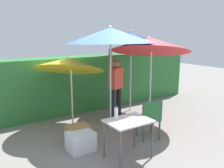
{
  "coord_description": "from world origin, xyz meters",
  "views": [
    {
      "loc": [
        -3.08,
        -4.33,
        2.26
      ],
      "look_at": [
        0.0,
        0.3,
        1.1
      ],
      "focal_mm": 38.54,
      "sensor_mm": 36.0,
      "label": 1
    }
  ],
  "objects_px": {
    "bottle_water": "(116,113)",
    "folding_table": "(128,125)",
    "umbrella_navy": "(110,36)",
    "umbrella_yellow": "(131,36)",
    "umbrella_rainbow": "(150,45)",
    "umbrella_orange": "(69,64)",
    "chair_plastic": "(149,117)",
    "person_vendor": "(116,84)",
    "crate_cardboard": "(78,134)",
    "cooler_box": "(81,141)"
  },
  "relations": [
    {
      "from": "umbrella_orange",
      "to": "crate_cardboard",
      "type": "distance_m",
      "value": 1.7
    },
    {
      "from": "chair_plastic",
      "to": "bottle_water",
      "type": "bearing_deg",
      "value": -168.33
    },
    {
      "from": "umbrella_yellow",
      "to": "person_vendor",
      "type": "xyz_separation_m",
      "value": [
        -0.76,
        -0.33,
        -1.26
      ]
    },
    {
      "from": "umbrella_navy",
      "to": "crate_cardboard",
      "type": "xyz_separation_m",
      "value": [
        -0.98,
        -0.26,
        -2.03
      ]
    },
    {
      "from": "person_vendor",
      "to": "chair_plastic",
      "type": "relative_size",
      "value": 2.11
    },
    {
      "from": "umbrella_navy",
      "to": "umbrella_yellow",
      "type": "bearing_deg",
      "value": 35.48
    },
    {
      "from": "folding_table",
      "to": "bottle_water",
      "type": "xyz_separation_m",
      "value": [
        -0.15,
        0.17,
        0.2
      ]
    },
    {
      "from": "crate_cardboard",
      "to": "folding_table",
      "type": "bearing_deg",
      "value": -64.6
    },
    {
      "from": "umbrella_rainbow",
      "to": "chair_plastic",
      "type": "distance_m",
      "value": 1.77
    },
    {
      "from": "umbrella_navy",
      "to": "chair_plastic",
      "type": "distance_m",
      "value": 1.99
    },
    {
      "from": "crate_cardboard",
      "to": "bottle_water",
      "type": "distance_m",
      "value": 1.16
    },
    {
      "from": "umbrella_orange",
      "to": "umbrella_yellow",
      "type": "bearing_deg",
      "value": 6.95
    },
    {
      "from": "umbrella_rainbow",
      "to": "bottle_water",
      "type": "bearing_deg",
      "value": -150.47
    },
    {
      "from": "cooler_box",
      "to": "bottle_water",
      "type": "bearing_deg",
      "value": -50.95
    },
    {
      "from": "cooler_box",
      "to": "crate_cardboard",
      "type": "distance_m",
      "value": 0.34
    },
    {
      "from": "bottle_water",
      "to": "folding_table",
      "type": "bearing_deg",
      "value": -49.3
    },
    {
      "from": "umbrella_orange",
      "to": "umbrella_yellow",
      "type": "height_order",
      "value": "umbrella_yellow"
    },
    {
      "from": "person_vendor",
      "to": "bottle_water",
      "type": "distance_m",
      "value": 2.14
    },
    {
      "from": "cooler_box",
      "to": "folding_table",
      "type": "height_order",
      "value": "folding_table"
    },
    {
      "from": "umbrella_navy",
      "to": "bottle_water",
      "type": "height_order",
      "value": "umbrella_navy"
    },
    {
      "from": "umbrella_orange",
      "to": "crate_cardboard",
      "type": "bearing_deg",
      "value": -105.68
    },
    {
      "from": "bottle_water",
      "to": "person_vendor",
      "type": "bearing_deg",
      "value": 55.71
    },
    {
      "from": "cooler_box",
      "to": "bottle_water",
      "type": "xyz_separation_m",
      "value": [
        0.46,
        -0.56,
        0.66
      ]
    },
    {
      "from": "chair_plastic",
      "to": "bottle_water",
      "type": "height_order",
      "value": "bottle_water"
    },
    {
      "from": "chair_plastic",
      "to": "crate_cardboard",
      "type": "height_order",
      "value": "chair_plastic"
    },
    {
      "from": "umbrella_orange",
      "to": "person_vendor",
      "type": "height_order",
      "value": "umbrella_orange"
    },
    {
      "from": "cooler_box",
      "to": "crate_cardboard",
      "type": "relative_size",
      "value": 1.13
    },
    {
      "from": "umbrella_navy",
      "to": "crate_cardboard",
      "type": "height_order",
      "value": "umbrella_navy"
    },
    {
      "from": "chair_plastic",
      "to": "umbrella_yellow",
      "type": "bearing_deg",
      "value": 63.35
    },
    {
      "from": "chair_plastic",
      "to": "cooler_box",
      "type": "distance_m",
      "value": 1.55
    },
    {
      "from": "chair_plastic",
      "to": "cooler_box",
      "type": "xyz_separation_m",
      "value": [
        -1.47,
        0.35,
        -0.32
      ]
    },
    {
      "from": "crate_cardboard",
      "to": "umbrella_yellow",
      "type": "bearing_deg",
      "value": 27.56
    },
    {
      "from": "umbrella_rainbow",
      "to": "umbrella_orange",
      "type": "relative_size",
      "value": 1.2
    },
    {
      "from": "bottle_water",
      "to": "umbrella_yellow",
      "type": "bearing_deg",
      "value": 46.89
    },
    {
      "from": "umbrella_rainbow",
      "to": "umbrella_navy",
      "type": "bearing_deg",
      "value": 167.67
    },
    {
      "from": "chair_plastic",
      "to": "bottle_water",
      "type": "xyz_separation_m",
      "value": [
        -1.02,
        -0.21,
        0.34
      ]
    },
    {
      "from": "umbrella_navy",
      "to": "chair_plastic",
      "type": "bearing_deg",
      "value": -67.4
    },
    {
      "from": "umbrella_yellow",
      "to": "bottle_water",
      "type": "height_order",
      "value": "umbrella_yellow"
    },
    {
      "from": "person_vendor",
      "to": "umbrella_navy",
      "type": "bearing_deg",
      "value": -132.87
    },
    {
      "from": "umbrella_orange",
      "to": "umbrella_yellow",
      "type": "relative_size",
      "value": 0.83
    },
    {
      "from": "person_vendor",
      "to": "bottle_water",
      "type": "bearing_deg",
      "value": -124.29
    },
    {
      "from": "chair_plastic",
      "to": "crate_cardboard",
      "type": "bearing_deg",
      "value": 153.69
    },
    {
      "from": "bottle_water",
      "to": "umbrella_rainbow",
      "type": "bearing_deg",
      "value": 29.53
    },
    {
      "from": "umbrella_orange",
      "to": "umbrella_navy",
      "type": "xyz_separation_m",
      "value": [
        0.71,
        -0.7,
        0.66
      ]
    },
    {
      "from": "umbrella_navy",
      "to": "bottle_water",
      "type": "relative_size",
      "value": 10.2
    },
    {
      "from": "cooler_box",
      "to": "folding_table",
      "type": "xyz_separation_m",
      "value": [
        0.61,
        -0.74,
        0.46
      ]
    },
    {
      "from": "umbrella_rainbow",
      "to": "folding_table",
      "type": "relative_size",
      "value": 3.06
    },
    {
      "from": "crate_cardboard",
      "to": "folding_table",
      "type": "relative_size",
      "value": 0.56
    },
    {
      "from": "umbrella_rainbow",
      "to": "person_vendor",
      "type": "distance_m",
      "value": 1.43
    },
    {
      "from": "umbrella_orange",
      "to": "bottle_water",
      "type": "xyz_separation_m",
      "value": [
        0.08,
        -1.85,
        -0.72
      ]
    }
  ]
}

